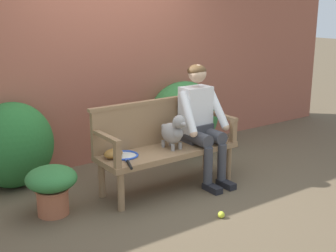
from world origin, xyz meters
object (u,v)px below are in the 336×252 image
object	(u,v)px
tennis_racket	(125,156)
dog_on_bench	(174,131)
tennis_ball	(221,215)
garden_bench	(168,154)
potted_plant	(52,185)
person_seated	(200,119)
baseball_glove	(113,153)

from	to	relation	value
tennis_racket	dog_on_bench	bearing A→B (deg)	-6.75
dog_on_bench	tennis_ball	bearing A→B (deg)	-93.66
tennis_racket	tennis_ball	bearing A→B (deg)	-60.78
garden_bench	tennis_ball	distance (m)	0.97
tennis_racket	garden_bench	bearing A→B (deg)	-2.16
tennis_ball	potted_plant	xyz separation A→B (m)	(-1.27, 1.01, 0.26)
person_seated	potted_plant	bearing A→B (deg)	175.80
dog_on_bench	baseball_glove	xyz separation A→B (m)	(-0.67, 0.11, -0.15)
baseball_glove	tennis_ball	distance (m)	1.24
garden_bench	baseball_glove	distance (m)	0.64
dog_on_bench	baseball_glove	world-z (taller)	dog_on_bench
person_seated	dog_on_bench	bearing A→B (deg)	-175.53
dog_on_bench	tennis_racket	bearing A→B (deg)	173.25
garden_bench	person_seated	xyz separation A→B (m)	(0.43, -0.02, 0.33)
tennis_racket	potted_plant	distance (m)	0.78
baseball_glove	tennis_ball	world-z (taller)	baseball_glove
potted_plant	tennis_racket	bearing A→B (deg)	-6.75
garden_bench	person_seated	size ratio (longest dim) A/B	1.19
dog_on_bench	potted_plant	size ratio (longest dim) A/B	0.80
dog_on_bench	tennis_ball	world-z (taller)	dog_on_bench
baseball_glove	potted_plant	bearing A→B (deg)	153.09
tennis_racket	person_seated	bearing A→B (deg)	-2.18
garden_bench	person_seated	bearing A→B (deg)	-2.20
garden_bench	baseball_glove	xyz separation A→B (m)	(-0.63, 0.07, 0.11)
baseball_glove	potted_plant	world-z (taller)	baseball_glove
garden_bench	potted_plant	size ratio (longest dim) A/B	3.21
person_seated	baseball_glove	world-z (taller)	person_seated
person_seated	potted_plant	size ratio (longest dim) A/B	2.70
garden_bench	potted_plant	bearing A→B (deg)	175.13
person_seated	tennis_ball	distance (m)	1.21
person_seated	tennis_ball	bearing A→B (deg)	-116.91
person_seated	potted_plant	xyz separation A→B (m)	(-1.72, 0.13, -0.43)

